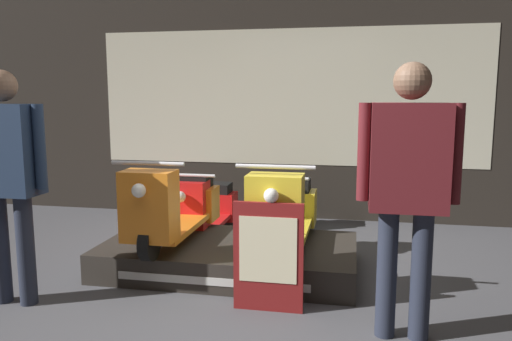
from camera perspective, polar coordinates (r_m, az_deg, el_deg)
name	(u,v)px	position (r m, az deg, el deg)	size (l,w,h in m)	color
ground_plane	(229,318)	(3.72, -3.10, -16.48)	(30.00, 30.00, 0.00)	#4C4C51
shop_wall_back	(288,94)	(6.42, 3.68, 8.75)	(8.91, 0.09, 3.20)	#28231E
display_platform	(229,256)	(4.59, -3.06, -9.78)	(2.26, 1.20, 0.26)	#2D2823
scooter_display_left	(174,207)	(4.59, -9.38, -4.19)	(0.60, 1.57, 0.81)	black
scooter_display_right	(285,212)	(4.35, 3.31, -4.81)	(0.60, 1.57, 0.81)	black
scooter_backrow_0	(203,210)	(5.62, -6.07, -4.48)	(0.60, 1.57, 0.81)	black
scooter_backrow_1	(285,213)	(5.42, 3.30, -4.92)	(0.60, 1.57, 0.81)	black
person_left_browsing	(7,166)	(4.11, -26.59, 0.49)	(0.64, 0.27, 1.76)	#232838
person_right_browsing	(408,176)	(3.27, 17.00, -0.63)	(0.63, 0.27, 1.78)	#232838
price_sign_board	(268,257)	(3.68, 1.40, -9.82)	(0.52, 0.04, 0.81)	maroon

